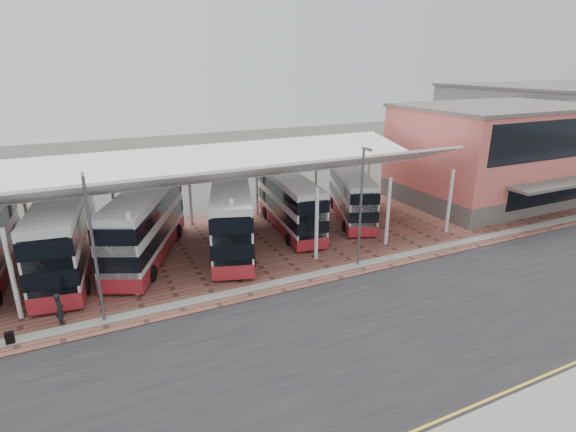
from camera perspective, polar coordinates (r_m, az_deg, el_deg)
name	(u,v)px	position (r m, az deg, el deg)	size (l,w,h in m)	color
ground	(392,318)	(25.38, 13.10, -12.49)	(140.00, 140.00, 0.00)	#454743
road	(404,327)	(24.73, 14.56, -13.50)	(120.00, 14.00, 0.02)	black
forecourt	(311,233)	(36.11, 2.89, -2.19)	(72.00, 16.00, 0.06)	brown
north_kerb	(333,271)	(29.77, 5.71, -6.97)	(120.00, 0.80, 0.14)	slate
yellow_line_near	(501,401)	(21.46, 25.43, -20.50)	(120.00, 0.12, 0.01)	gold
yellow_line_far	(495,397)	(21.59, 24.79, -20.11)	(120.00, 0.12, 0.01)	gold
canopy	(206,170)	(32.39, -10.38, 5.72)	(37.00, 11.63, 7.07)	white
terminal	(496,153)	(48.78, 24.90, 7.30)	(18.40, 14.40, 9.25)	#5B5855
warehouse	(564,122)	(74.63, 31.68, 10.11)	(30.50, 20.50, 10.25)	slate
lamp_west	(93,246)	(24.43, -23.49, -3.49)	(0.16, 0.90, 8.07)	#4F5157
lamp_east	(361,204)	(29.28, 9.27, 1.46)	(0.16, 0.90, 8.07)	#4F5157
bus_1	(65,236)	(32.17, -26.48, -2.24)	(4.27, 12.19, 4.92)	silver
bus_2	(145,225)	(32.33, -17.66, -1.14)	(7.29, 11.60, 4.76)	silver
bus_3	(232,217)	(32.74, -7.18, -0.10)	(6.18, 11.85, 4.78)	silver
bus_4	(290,204)	(36.28, 0.25, 1.60)	(3.76, 10.76, 4.34)	silver
bus_5	(352,196)	(39.17, 8.07, 2.54)	(5.86, 10.12, 4.12)	silver
pedestrian	(60,309)	(26.43, -27.00, -10.50)	(0.65, 0.43, 1.79)	black
suitcase	(10,338)	(26.19, -31.83, -13.05)	(0.39, 0.28, 0.66)	black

